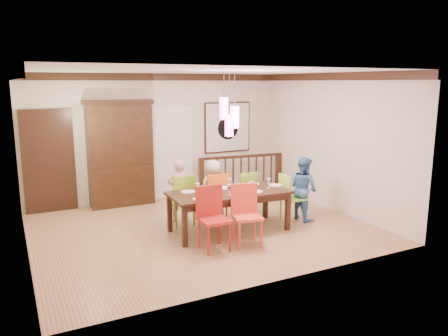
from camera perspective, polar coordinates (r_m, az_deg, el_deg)
name	(u,v)px	position (r m, az deg, el deg)	size (l,w,h in m)	color
floor	(202,228)	(8.31, -2.88, -7.86)	(6.00, 6.00, 0.00)	#9A6B4A
ceiling	(200,71)	(7.86, -3.09, 12.55)	(6.00, 6.00, 0.00)	white
wall_back	(158,137)	(10.27, -8.63, 4.01)	(6.00, 6.00, 0.00)	beige
wall_left	(20,166)	(7.31, -25.05, 0.20)	(5.00, 5.00, 0.00)	beige
wall_right	(330,142)	(9.56, 13.74, 3.29)	(5.00, 5.00, 0.00)	beige
crown_molding	(201,76)	(7.86, -3.09, 11.97)	(6.00, 5.00, 0.16)	black
panel_door	(49,163)	(9.82, -21.89, 0.63)	(1.04, 0.07, 2.24)	black
white_doorway	(173,153)	(10.41, -6.68, 1.93)	(0.97, 0.05, 2.22)	silver
painting	(227,127)	(10.91, 0.46, 5.34)	(1.25, 0.06, 1.25)	black
pendant_cluster	(229,117)	(7.73, 0.68, 6.71)	(0.27, 0.21, 1.14)	#FF4CAB
dining_table	(229,196)	(7.97, 0.66, -3.64)	(2.21, 1.07, 0.75)	black
chair_far_left	(181,196)	(8.39, -5.60, -3.66)	(0.45, 0.45, 0.99)	#75A61E
chair_far_mid	(215,193)	(8.61, -1.20, -3.28)	(0.49, 0.49, 0.98)	#DA5414
chair_far_right	(244,190)	(9.00, 2.66, -2.87)	(0.43, 0.43, 0.92)	#74AA26
chair_near_left	(214,215)	(7.11, -1.28, -6.12)	(0.48, 0.48, 1.04)	#AB2019
chair_near_mid	(247,212)	(7.32, 3.06, -5.71)	(0.55, 0.55, 1.02)	#E9452D
chair_end_right	(293,194)	(8.71, 8.99, -3.40)	(0.46, 0.46, 0.94)	#85D23C
china_hutch	(120,153)	(9.87, -13.41, 1.90)	(1.48, 0.46, 2.33)	black
balustrade	(241,174)	(10.69, 2.24, -0.76)	(2.17, 0.32, 0.96)	black
person_far_left	(179,191)	(8.54, -5.92, -3.01)	(0.46, 0.30, 1.25)	#D9A5B5
person_far_mid	(213,190)	(8.72, -1.44, -2.83)	(0.59, 0.38, 1.20)	#B8AA8B
person_end_right	(303,188)	(8.80, 10.33, -2.64)	(0.62, 0.48, 1.27)	teal
serving_bowl	(243,189)	(8.01, 2.54, -2.73)	(0.29, 0.29, 0.07)	gold
small_bowl	(213,191)	(7.89, -1.45, -2.97)	(0.20, 0.20, 0.06)	white
cup_left	(209,193)	(7.67, -2.03, -3.26)	(0.12, 0.12, 0.09)	silver
cup_right	(252,183)	(8.42, 3.62, -2.01)	(0.09, 0.09, 0.08)	silver
plate_far_left	(188,192)	(7.93, -4.72, -3.11)	(0.26, 0.26, 0.01)	white
plate_far_mid	(223,188)	(8.19, -0.13, -2.60)	(0.26, 0.26, 0.01)	white
plate_far_right	(253,184)	(8.52, 3.79, -2.08)	(0.26, 0.26, 0.01)	white
plate_near_left	(200,199)	(7.43, -3.09, -4.06)	(0.26, 0.26, 0.01)	white
plate_near_mid	(255,192)	(7.93, 4.11, -3.10)	(0.26, 0.26, 0.01)	white
plate_end_right	(275,185)	(8.46, 6.71, -2.24)	(0.26, 0.26, 0.01)	white
wine_glass_a	(197,188)	(7.79, -3.49, -2.69)	(0.08, 0.08, 0.19)	#590C19
wine_glass_b	(230,184)	(8.13, 0.74, -2.07)	(0.08, 0.08, 0.19)	silver
wine_glass_c	(229,189)	(7.71, 0.66, -2.82)	(0.08, 0.08, 0.19)	#590C19
wine_glass_d	(269,183)	(8.20, 5.86, -2.02)	(0.08, 0.08, 0.19)	silver
napkin	(235,195)	(7.65, 1.38, -3.60)	(0.18, 0.14, 0.01)	#D83359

